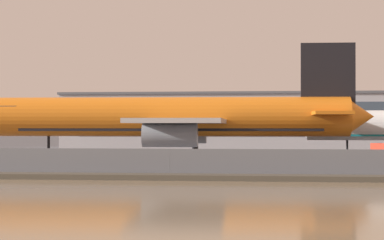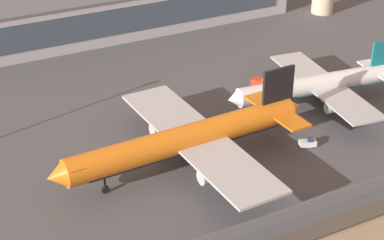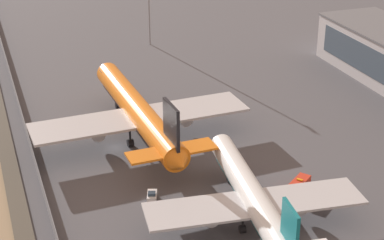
# 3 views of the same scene
# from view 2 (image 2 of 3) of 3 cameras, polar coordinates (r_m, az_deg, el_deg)

# --- Properties ---
(ground_plane) EXTENTS (500.00, 500.00, 0.00)m
(ground_plane) POSITION_cam_2_polar(r_m,az_deg,el_deg) (114.25, 2.02, -5.19)
(ground_plane) COLOR #4C4C51
(perimeter_fence) EXTENTS (280.00, 0.10, 2.70)m
(perimeter_fence) POSITION_cam_2_polar(r_m,az_deg,el_deg) (102.58, 6.44, -9.04)
(perimeter_fence) COLOR slate
(perimeter_fence) RESTS_ON ground
(cargo_jet_orange) EXTENTS (51.15, 43.58, 15.43)m
(cargo_jet_orange) POSITION_cam_2_polar(r_m,az_deg,el_deg) (114.15, -0.25, -1.69)
(cargo_jet_orange) COLOR orange
(cargo_jet_orange) RESTS_ON ground
(passenger_jet_white_teal) EXTENTS (41.05, 35.22, 12.65)m
(passenger_jet_white_teal) POSITION_cam_2_polar(r_m,az_deg,el_deg) (138.42, 11.21, 3.10)
(passenger_jet_white_teal) COLOR white
(passenger_jet_white_teal) RESTS_ON ground
(baggage_tug) EXTENTS (3.55, 2.57, 1.80)m
(baggage_tug) POSITION_cam_2_polar(r_m,az_deg,el_deg) (124.74, 10.26, -2.01)
(baggage_tug) COLOR white
(baggage_tug) RESTS_ON ground
(ops_van) EXTENTS (4.83, 5.40, 2.48)m
(ops_van) POSITION_cam_2_polar(r_m,az_deg,el_deg) (145.17, 6.29, 3.23)
(ops_van) COLOR red
(ops_van) RESTS_ON ground
(terminal_building) EXTENTS (96.24, 17.90, 12.03)m
(terminal_building) POSITION_cam_2_polar(r_m,az_deg,el_deg) (176.32, -6.24, 9.72)
(terminal_building) COLOR #B2B2B7
(terminal_building) RESTS_ON ground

